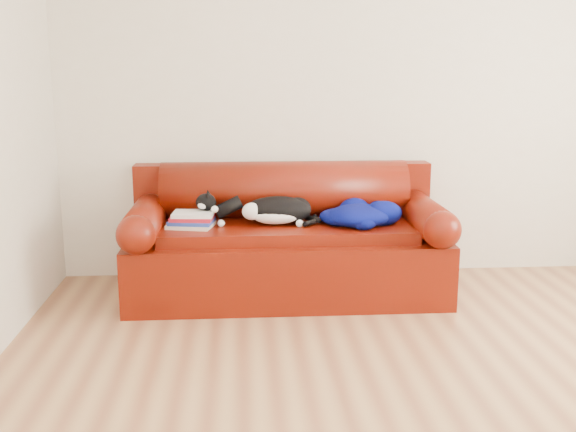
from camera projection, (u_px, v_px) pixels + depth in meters
name	position (u px, v px, depth m)	size (l,w,h in m)	color
ground	(442.00, 393.00, 3.20)	(4.50, 4.50, 0.00)	brown
room_shell	(488.00, 31.00, 2.87)	(4.52, 4.02, 2.61)	beige
sofa_base	(287.00, 260.00, 4.56)	(2.10, 0.90, 0.50)	#431102
sofa_back	(284.00, 209.00, 4.74)	(2.10, 1.01, 0.88)	#431102
book_stack	(192.00, 220.00, 4.38)	(0.32, 0.28, 0.10)	beige
cat	(277.00, 211.00, 4.44)	(0.66, 0.30, 0.23)	black
blanket	(360.00, 214.00, 4.45)	(0.63, 0.53, 0.16)	#020646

